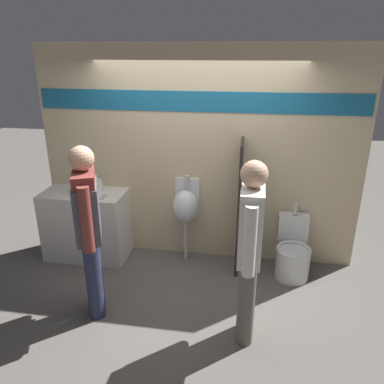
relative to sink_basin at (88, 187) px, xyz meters
name	(u,v)px	position (x,y,z in m)	size (l,w,h in m)	color
ground_plane	(190,276)	(1.38, -0.35, -0.97)	(16.00, 16.00, 0.00)	#5B5651
display_wall	(197,157)	(1.38, 0.25, 0.39)	(4.01, 0.07, 2.70)	beige
sink_counter	(87,225)	(-0.05, -0.06, -0.52)	(1.06, 0.55, 0.91)	silver
sink_basin	(88,187)	(0.00, 0.00, 0.00)	(0.38, 0.38, 0.27)	silver
cell_phone	(104,197)	(0.27, -0.17, -0.06)	(0.07, 0.14, 0.01)	#B7B7BC
divider_near_counter	(239,208)	(1.93, -0.03, -0.15)	(0.03, 0.49, 1.64)	#28231E
urinal_near_counter	(186,206)	(1.26, 0.08, -0.22)	(0.33, 0.31, 1.13)	silver
toilet	(293,254)	(2.61, -0.10, -0.69)	(0.42, 0.58, 0.86)	silver
person_in_vest	(88,222)	(0.50, -1.13, 0.08)	(0.40, 0.59, 1.81)	#282D4C
person_with_lanyard	(250,247)	(2.07, -1.25, 0.01)	(0.23, 0.62, 1.78)	#666056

